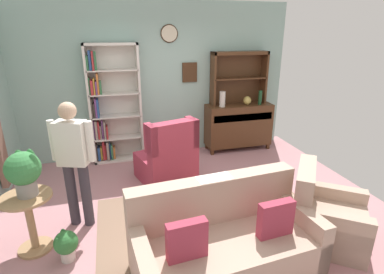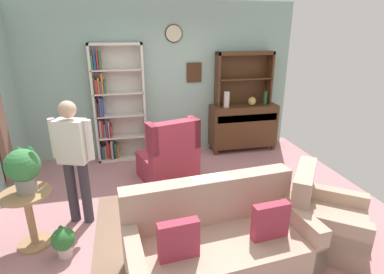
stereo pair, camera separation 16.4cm
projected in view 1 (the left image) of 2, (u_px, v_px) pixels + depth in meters
ground_plane at (189, 208)px, 4.15m from camera, size 5.40×4.60×0.02m
wall_back at (159, 81)px, 5.61m from camera, size 5.00×0.09×2.80m
area_rug at (210, 217)px, 3.93m from camera, size 2.82×1.63×0.01m
bookshelf at (111, 108)px, 5.35m from camera, size 0.90×0.30×2.10m
sideboard at (238, 125)px, 6.05m from camera, size 1.30×0.45×0.92m
sideboard_hutch at (239, 71)px, 5.79m from camera, size 1.10×0.26×1.00m
vase_tall at (222, 99)px, 5.69m from camera, size 0.11×0.11×0.29m
vase_round at (247, 101)px, 5.85m from camera, size 0.15×0.15×0.17m
bottle_wine at (260, 98)px, 5.88m from camera, size 0.07×0.07×0.27m
couch_floral at (224, 243)px, 2.99m from camera, size 1.86×1.00×0.90m
armchair_floral at (325, 218)px, 3.43m from camera, size 1.08×1.07×0.88m
wingback_chair at (168, 159)px, 4.73m from camera, size 0.97×0.98×1.05m
plant_stand at (30, 217)px, 3.23m from camera, size 0.52×0.52×0.67m
potted_plant_large at (24, 170)px, 3.08m from camera, size 0.35×0.35×0.48m
potted_plant_small at (66, 244)px, 3.15m from camera, size 0.25×0.25×0.34m
person_reading at (74, 157)px, 3.51m from camera, size 0.51×0.31×1.56m
coffee_table at (195, 192)px, 3.84m from camera, size 0.80×0.50×0.42m
book_stack at (208, 187)px, 3.76m from camera, size 0.22×0.15×0.09m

